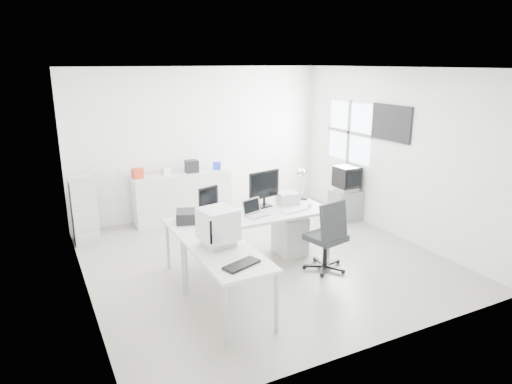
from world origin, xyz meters
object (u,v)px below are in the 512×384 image
side_desk (227,282)px  drawer_pedestal (290,235)px  tv_cabinet (345,205)px  crt_tv (347,179)px  sideboard (183,197)px  laptop (257,209)px  main_desk (251,239)px  lcd_monitor_large (264,189)px  crt_monitor (218,225)px  inkjet_printer (192,216)px  lcd_monitor_small (208,201)px  filing_cabinet (84,210)px  laser_printer (288,198)px  office_chair (326,234)px

side_desk → drawer_pedestal: side_desk is taller
drawer_pedestal → tv_cabinet: bearing=26.5°
crt_tv → sideboard: bearing=153.2°
laptop → crt_tv: 2.59m
main_desk → lcd_monitor_large: 0.79m
tv_cabinet → crt_tv: crt_tv is taller
lcd_monitor_large → crt_monitor: bearing=-148.5°
main_desk → drawer_pedestal: main_desk is taller
crt_monitor → tv_cabinet: crt_monitor is taller
main_desk → tv_cabinet: bearing=20.6°
main_desk → crt_monitor: size_ratio=4.67×
inkjet_printer → crt_tv: 3.38m
side_desk → tv_cabinet: bearing=31.5°
drawer_pedestal → sideboard: (-0.99, 2.24, 0.15)m
inkjet_printer → lcd_monitor_small: bearing=45.6°
inkjet_printer → laptop: laptop is taller
crt_tv → crt_monitor: bearing=-151.8°
lcd_monitor_large → tv_cabinet: (2.08, 0.66, -0.75)m
lcd_monitor_small → filing_cabinet: 2.33m
main_desk → lcd_monitor_small: 0.84m
lcd_monitor_large → crt_monitor: lcd_monitor_large is taller
main_desk → side_desk: 1.39m
inkjet_printer → laptop: (0.90, -0.20, 0.03)m
inkjet_printer → filing_cabinet: (-1.22, 1.87, -0.29)m
main_desk → crt_tv: (2.43, 0.91, 0.42)m
crt_monitor → filing_cabinet: size_ratio=0.48×
crt_monitor → tv_cabinet: size_ratio=0.90×
side_desk → crt_monitor: crt_monitor is taller
crt_tv → lcd_monitor_large: bearing=-162.4°
lcd_monitor_large → laser_printer: bearing=-15.3°
lcd_monitor_small → laptop: bearing=-48.8°
laser_printer → crt_monitor: (-1.60, -1.07, 0.17)m
laser_printer → crt_tv: bearing=29.9°
lcd_monitor_large → crt_tv: lcd_monitor_large is taller
drawer_pedestal → sideboard: 2.45m
drawer_pedestal → filing_cabinet: bearing=145.2°
drawer_pedestal → laptop: (-0.65, -0.15, 0.56)m
laptop → filing_cabinet: (-2.12, 2.07, -0.32)m
tv_cabinet → sideboard: size_ratio=0.32×
crt_tv → lcd_monitor_small: bearing=-167.5°
laptop → crt_monitor: bearing=-156.8°
lcd_monitor_small → laser_printer: size_ratio=1.34×
laser_printer → crt_monitor: bearing=-138.7°
inkjet_printer → office_chair: 1.89m
lcd_monitor_small → crt_tv: (2.98, 0.66, -0.16)m
lcd_monitor_small → crt_monitor: size_ratio=0.81×
drawer_pedestal → main_desk: bearing=-175.9°
crt_tv → drawer_pedestal: bearing=-153.5°
side_desk → lcd_monitor_small: lcd_monitor_small is taller
office_chair → lcd_monitor_small: bearing=134.5°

